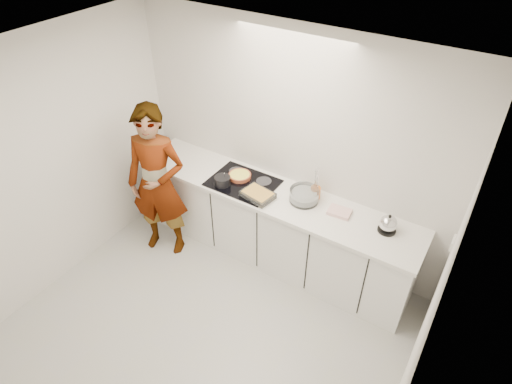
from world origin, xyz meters
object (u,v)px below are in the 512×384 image
Objects in this scene: mixing_bowl at (304,196)px; cook at (158,184)px; baking_dish at (258,194)px; utensil_crock at (315,193)px; tart_dish at (240,176)px; hob at (243,183)px; kettle at (388,224)px; saucepan at (222,181)px.

cook is at bearing -158.16° from mixing_bowl.
baking_dish is at bearing -153.11° from mixing_bowl.
cook reaches higher than utensil_crock.
tart_dish is 0.17× the size of cook.
kettle is at bearing 3.45° from hob.
baking_dish is 1.12m from cook.
hob is 2.03× the size of baking_dish.
mixing_bowl is at bearing 6.65° from hob.
mixing_bowl is (0.42, 0.22, 0.02)m from baking_dish.
utensil_crock is (-0.80, 0.09, -0.02)m from kettle.
tart_dish is 2.43× the size of utensil_crock.
tart_dish is at bearing -178.30° from mixing_bowl.
mixing_bowl is (0.70, 0.08, 0.06)m from hob.
baking_dish is at bearing -26.04° from hob.
mixing_bowl is at bearing 14.90° from saucepan.
utensil_crock is 0.07× the size of cook.
cook reaches higher than tart_dish.
hob is 0.80m from utensil_crock.
utensil_crock is at bearing 8.69° from tart_dish.
saucepan is 0.60× the size of baking_dish.
baking_dish is 1.32m from kettle.
cook is at bearing -149.43° from saucepan.
utensil_crock is at bearing 32.86° from baking_dish.
tart_dish is 1.41× the size of kettle.
saucepan is 0.89m from mixing_bowl.
baking_dish is 0.92× the size of mixing_bowl.
tart_dish is 0.40m from baking_dish.
saucepan reaches higher than tart_dish.
hob is at bearing 14.33° from cook.
baking_dish is at bearing 0.73° from cook.
tart_dish is 0.22m from saucepan.
saucepan is 0.44m from baking_dish.
kettle reaches higher than utensil_crock.
cook is (-1.05, -0.38, -0.04)m from baking_dish.
kettle is 1.72× the size of utensil_crock.
baking_dish is at bearing -170.00° from kettle.
kettle is (1.74, 0.24, 0.02)m from saucepan.
hob is at bearing -173.35° from mixing_bowl.
kettle is at bearing 7.97° from saucepan.
saucepan reaches higher than baking_dish.
saucepan is at bearing -138.03° from hob.
kettle is (1.30, 0.23, 0.03)m from baking_dish.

